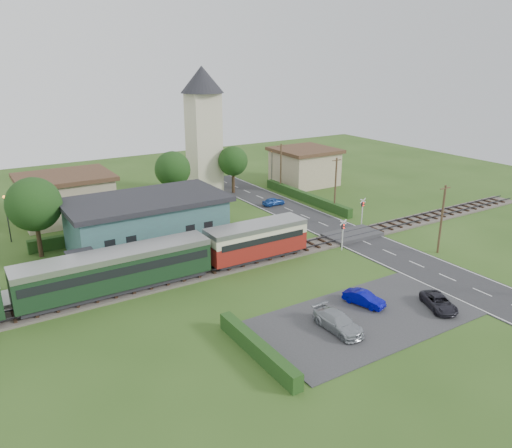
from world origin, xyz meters
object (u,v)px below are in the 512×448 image
train (76,278)px  car_park_dark (439,302)px  house_west (66,197)px  car_on_road (274,201)px  crossing_signal_far (363,208)px  station_building (147,222)px  pedestrian_near (219,242)px  church_tower (203,121)px  car_park_silver (338,322)px  pedestrian_far (89,268)px  house_east (304,166)px  crossing_signal_near (343,230)px  car_park_blue (364,298)px  equipment_hut (82,266)px

train → car_park_dark: 28.60m
house_west → car_on_road: (24.36, -8.43, -2.22)m
crossing_signal_far → car_on_road: (-4.24, 12.18, -1.57)m
station_building → pedestrian_near: size_ratio=8.49×
church_tower → car_on_road: 15.58m
car_on_road → car_park_silver: size_ratio=0.69×
pedestrian_far → car_park_silver: bearing=-137.6°
car_park_dark → pedestrian_near: pedestrian_near is taller
church_tower → car_on_road: bearing=-69.1°
crossing_signal_far → house_west: bearing=144.2°
church_tower → house_east: (15.00, -4.00, -7.43)m
house_west → pedestrian_far: house_west is taller
station_building → car_park_dark: bearing=-59.8°
train → car_on_road: bearing=27.0°
car_park_silver → crossing_signal_near: bearing=47.2°
station_building → car_park_blue: station_building is taller
church_tower → car_on_road: size_ratio=5.75×
crossing_signal_near → house_west: bearing=130.1°
car_park_blue → car_park_dark: (4.58, -3.52, -0.03)m
house_west → car_on_road: 25.87m
church_tower → pedestrian_far: church_tower is taller
car_on_road → pedestrian_far: bearing=112.8°
equipment_hut → house_east: house_east is taller
equipment_hut → station_building: station_building is taller
station_building → equipment_hut: bearing=-144.1°
car_on_road → pedestrian_near: (-14.17, -11.46, 0.82)m
train → station_building: bearing=44.4°
car_park_dark → car_park_silver: bearing=-167.2°
station_building → car_on_road: size_ratio=5.23×
equipment_hut → car_park_dark: 29.57m
station_building → house_west: bearing=109.6°
train → crossing_signal_far: size_ratio=13.18×
house_west → car_park_silver: (10.65, -37.26, -2.07)m
crossing_signal_near → car_park_blue: size_ratio=0.97×
equipment_hut → crossing_signal_near: crossing_signal_near is taller
train → church_tower: size_ratio=2.45×
church_tower → crossing_signal_far: bearing=-70.0°
house_west → car_park_blue: house_west is taller
equipment_hut → house_east: 42.41m
church_tower → house_west: size_ratio=1.63×
car_park_dark → equipment_hut: bearing=163.2°
church_tower → car_park_blue: church_tower is taller
equipment_hut → house_east: bearing=26.3°
house_east → pedestrian_far: bearing=-153.5°
car_on_road → house_west: bearing=71.0°
station_building → crossing_signal_far: 24.51m
car_park_blue → car_on_road: bearing=53.0°
equipment_hut → car_park_silver: equipment_hut is taller
equipment_hut → train: (-1.19, -3.20, 0.43)m
church_tower → crossing_signal_far: (8.60, -23.61, -8.08)m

